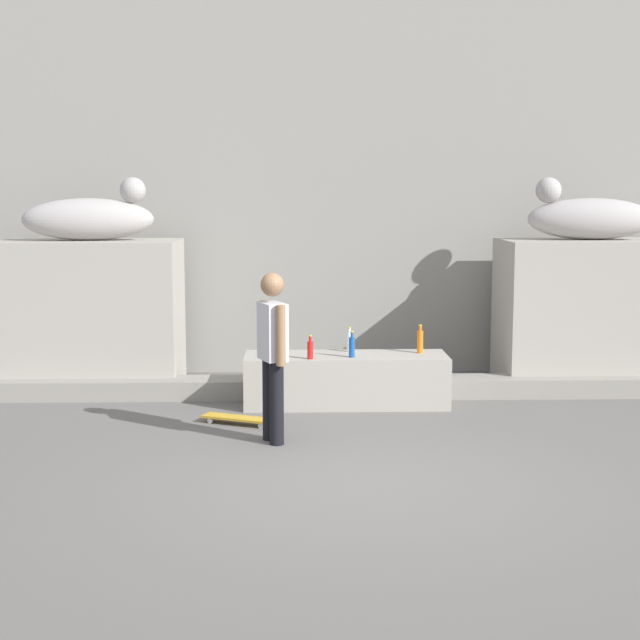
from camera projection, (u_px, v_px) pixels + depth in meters
name	position (u px, v px, depth m)	size (l,w,h in m)	color
ground_plane	(365.00, 483.00, 8.18)	(40.00, 40.00, 0.00)	#605E5B
facade_wall	(337.00, 145.00, 13.11)	(10.97, 0.60, 6.13)	gray
pedestal_left	(91.00, 314.00, 12.07)	(2.20, 1.29, 1.84)	#A39E93
pedestal_right	(588.00, 313.00, 12.24)	(2.20, 1.29, 1.84)	#A39E93
statue_reclining_left	(91.00, 217.00, 11.92)	(1.65, 0.73, 0.78)	#AAA5A3
statue_reclining_right	(589.00, 217.00, 12.08)	(1.61, 0.60, 0.78)	#AAA5A3
ledge_block	(346.00, 380.00, 11.14)	(2.32, 0.77, 0.58)	#A39E93
skater	(273.00, 350.00, 9.40)	(0.32, 0.51, 1.67)	black
skateboard	(238.00, 418.00, 10.23)	(0.81, 0.51, 0.08)	gold
bottle_orange	(420.00, 341.00, 11.22)	(0.07, 0.07, 0.33)	orange
bottle_blue	(352.00, 346.00, 10.93)	(0.07, 0.07, 0.30)	#194C99
bottle_red	(310.00, 349.00, 10.82)	(0.07, 0.07, 0.27)	red
bottle_clear	(349.00, 342.00, 11.31)	(0.07, 0.07, 0.29)	silver
stair_step	(344.00, 387.00, 11.61)	(8.45, 0.50, 0.23)	gray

